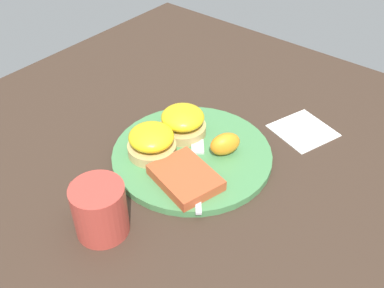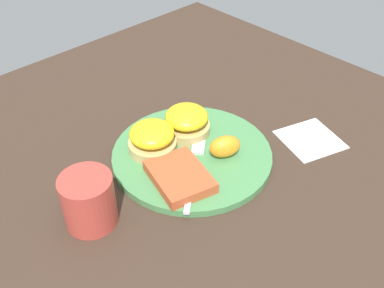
# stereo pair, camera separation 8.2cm
# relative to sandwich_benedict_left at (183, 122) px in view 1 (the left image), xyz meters

# --- Properties ---
(ground_plane) EXTENTS (1.10, 1.10, 0.00)m
(ground_plane) POSITION_rel_sandwich_benedict_left_xyz_m (-0.05, 0.04, -0.04)
(ground_plane) COLOR #38281E
(plate) EXTENTS (0.31, 0.31, 0.01)m
(plate) POSITION_rel_sandwich_benedict_left_xyz_m (-0.05, 0.04, -0.03)
(plate) COLOR #47844C
(plate) RESTS_ON ground_plane
(sandwich_benedict_left) EXTENTS (0.09, 0.09, 0.06)m
(sandwich_benedict_left) POSITION_rel_sandwich_benedict_left_xyz_m (0.00, 0.00, 0.00)
(sandwich_benedict_left) COLOR tan
(sandwich_benedict_left) RESTS_ON plate
(sandwich_benedict_right) EXTENTS (0.09, 0.09, 0.06)m
(sandwich_benedict_right) POSITION_rel_sandwich_benedict_left_xyz_m (0.01, 0.08, 0.00)
(sandwich_benedict_right) COLOR tan
(sandwich_benedict_right) RESTS_ON plate
(hashbrown_patty) EXTENTS (0.14, 0.12, 0.02)m
(hashbrown_patty) POSITION_rel_sandwich_benedict_left_xyz_m (-0.09, 0.10, -0.02)
(hashbrown_patty) COLOR #B64C29
(hashbrown_patty) RESTS_ON plate
(orange_wedge) EXTENTS (0.06, 0.07, 0.04)m
(orange_wedge) POSITION_rel_sandwich_benedict_left_xyz_m (-0.10, -0.00, -0.01)
(orange_wedge) COLOR orange
(orange_wedge) RESTS_ON plate
(fork) EXTENTS (0.14, 0.16, 0.00)m
(fork) POSITION_rel_sandwich_benedict_left_xyz_m (-0.09, 0.07, -0.03)
(fork) COLOR silver
(fork) RESTS_ON plate
(cup) EXTENTS (0.12, 0.09, 0.09)m
(cup) POSITION_rel_sandwich_benedict_left_xyz_m (-0.05, 0.26, 0.00)
(cup) COLOR #B23D33
(cup) RESTS_ON ground_plane
(napkin) EXTENTS (0.14, 0.14, 0.00)m
(napkin) POSITION_rel_sandwich_benedict_left_xyz_m (-0.18, -0.18, -0.04)
(napkin) COLOR white
(napkin) RESTS_ON ground_plane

